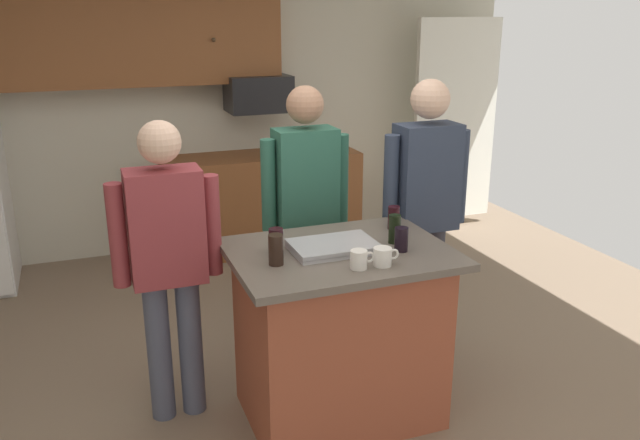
% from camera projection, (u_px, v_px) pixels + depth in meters
% --- Properties ---
extents(floor, '(7.04, 7.04, 0.00)m').
position_uv_depth(floor, '(280.00, 394.00, 3.87)').
color(floor, '#7F6B56').
rests_on(floor, ground).
extents(back_wall, '(6.40, 0.10, 2.60)m').
position_uv_depth(back_wall, '(186.00, 109.00, 5.96)').
color(back_wall, beige).
rests_on(back_wall, ground).
extents(french_door_window_panel, '(0.90, 0.06, 2.00)m').
position_uv_depth(french_door_window_panel, '(455.00, 121.00, 6.54)').
color(french_door_window_panel, white).
rests_on(french_door_window_panel, ground).
extents(cabinet_run_upper, '(2.40, 0.38, 0.75)m').
position_uv_depth(cabinet_run_upper, '(138.00, 40.00, 5.46)').
color(cabinet_run_upper, brown).
extents(cabinet_run_lower, '(1.80, 0.63, 0.90)m').
position_uv_depth(cabinet_run_lower, '(262.00, 201.00, 6.14)').
color(cabinet_run_lower, brown).
rests_on(cabinet_run_lower, ground).
extents(microwave_over_range, '(0.56, 0.40, 0.32)m').
position_uv_depth(microwave_over_range, '(258.00, 94.00, 5.85)').
color(microwave_over_range, black).
extents(kitchen_island, '(1.14, 0.86, 0.98)m').
position_uv_depth(kitchen_island, '(339.00, 333.00, 3.54)').
color(kitchen_island, '#9E4C33').
rests_on(kitchen_island, ground).
extents(person_guest_left, '(0.57, 0.22, 1.65)m').
position_uv_depth(person_guest_left, '(168.00, 254.00, 3.40)').
color(person_guest_left, '#4C5166').
rests_on(person_guest_left, ground).
extents(person_guest_by_door, '(0.57, 0.24, 1.78)m').
position_uv_depth(person_guest_by_door, '(425.00, 201.00, 4.03)').
color(person_guest_by_door, '#383842').
rests_on(person_guest_by_door, ground).
extents(person_host_foreground, '(0.57, 0.23, 1.74)m').
position_uv_depth(person_host_foreground, '(306.00, 203.00, 4.10)').
color(person_host_foreground, '#232D4C').
rests_on(person_host_foreground, ground).
extents(mug_ceramic_white, '(0.13, 0.09, 0.09)m').
position_uv_depth(mug_ceramic_white, '(383.00, 257.00, 3.18)').
color(mug_ceramic_white, white).
rests_on(mug_ceramic_white, kitchen_island).
extents(glass_short_whisky, '(0.07, 0.07, 0.13)m').
position_uv_depth(glass_short_whisky, '(394.00, 218.00, 3.70)').
color(glass_short_whisky, black).
rests_on(glass_short_whisky, kitchen_island).
extents(glass_dark_ale, '(0.07, 0.07, 0.13)m').
position_uv_depth(glass_dark_ale, '(401.00, 239.00, 3.37)').
color(glass_dark_ale, black).
rests_on(glass_dark_ale, kitchen_island).
extents(tumbler_amber, '(0.08, 0.08, 0.13)m').
position_uv_depth(tumbler_amber, '(276.00, 241.00, 3.33)').
color(tumbler_amber, black).
rests_on(tumbler_amber, kitchen_island).
extents(glass_pilsner, '(0.07, 0.07, 0.15)m').
position_uv_depth(glass_pilsner, '(276.00, 250.00, 3.18)').
color(glass_pilsner, black).
rests_on(glass_pilsner, kitchen_island).
extents(glass_stout_tall, '(0.06, 0.06, 0.16)m').
position_uv_depth(glass_stout_tall, '(395.00, 229.00, 3.48)').
color(glass_stout_tall, black).
rests_on(glass_stout_tall, kitchen_island).
extents(mug_blue_stoneware, '(0.13, 0.08, 0.09)m').
position_uv_depth(mug_blue_stoneware, '(359.00, 259.00, 3.14)').
color(mug_blue_stoneware, white).
rests_on(mug_blue_stoneware, kitchen_island).
extents(serving_tray, '(0.44, 0.30, 0.04)m').
position_uv_depth(serving_tray, '(334.00, 247.00, 3.38)').
color(serving_tray, '#B7B7BC').
rests_on(serving_tray, kitchen_island).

